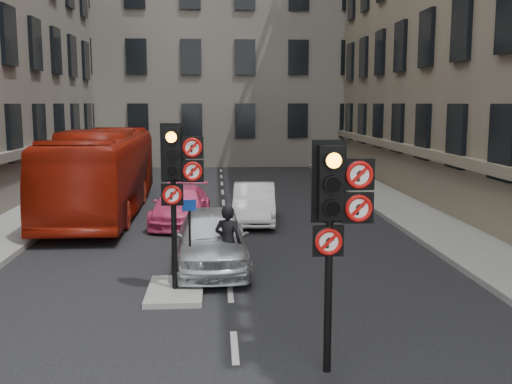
{
  "coord_description": "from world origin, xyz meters",
  "views": [
    {
      "loc": [
        -0.28,
        -7.67,
        4.11
      ],
      "look_at": [
        0.4,
        2.48,
        2.6
      ],
      "focal_mm": 42.0,
      "sensor_mm": 36.0,
      "label": 1
    }
  ],
  "objects": [
    {
      "name": "motorcycle",
      "position": [
        -0.45,
        9.27,
        0.56
      ],
      "size": [
        0.81,
        1.91,
        1.11
      ],
      "primitive_type": "imported",
      "rotation": [
        0.0,
        0.0,
        -0.16
      ],
      "color": "black",
      "rests_on": "ground"
    },
    {
      "name": "bus_red",
      "position": [
        -4.5,
        14.76,
        1.58
      ],
      "size": [
        2.82,
        11.36,
        3.15
      ],
      "primitive_type": "imported",
      "rotation": [
        0.0,
        0.0,
        0.02
      ],
      "color": "maroon",
      "rests_on": "ground"
    },
    {
      "name": "car_silver",
      "position": [
        -0.41,
        7.0,
        0.76
      ],
      "size": [
        1.89,
        4.49,
        1.52
      ],
      "primitive_type": "imported",
      "rotation": [
        0.0,
        0.0,
        0.02
      ],
      "color": "#B3B6BC",
      "rests_on": "ground"
    },
    {
      "name": "signal_near",
      "position": [
        1.49,
        0.99,
        2.58
      ],
      "size": [
        0.91,
        0.4,
        3.58
      ],
      "color": "black",
      "rests_on": "ground"
    },
    {
      "name": "pavement_left",
      "position": [
        -7.2,
        12.0,
        0.08
      ],
      "size": [
        3.0,
        50.0,
        0.16
      ],
      "primitive_type": "cube",
      "color": "gray",
      "rests_on": "ground"
    },
    {
      "name": "info_sign",
      "position": [
        -0.9,
        5.73,
        1.31
      ],
      "size": [
        0.31,
        0.14,
        1.84
      ],
      "rotation": [
        0.0,
        0.0,
        0.32
      ],
      "color": "black",
      "rests_on": "centre_island"
    },
    {
      "name": "car_pink",
      "position": [
        -1.51,
        12.74,
        0.63
      ],
      "size": [
        2.07,
        4.44,
        1.25
      ],
      "primitive_type": "imported",
      "rotation": [
        0.0,
        0.0,
        -0.07
      ],
      "color": "#DF4178",
      "rests_on": "ground"
    },
    {
      "name": "centre_island",
      "position": [
        -1.2,
        5.0,
        0.06
      ],
      "size": [
        1.2,
        2.0,
        0.12
      ],
      "primitive_type": "cube",
      "color": "gray",
      "rests_on": "ground"
    },
    {
      "name": "pavement_right",
      "position": [
        7.2,
        12.0,
        0.08
      ],
      "size": [
        3.0,
        50.0,
        0.16
      ],
      "primitive_type": "cube",
      "color": "gray",
      "rests_on": "ground"
    },
    {
      "name": "building_far",
      "position": [
        0.0,
        38.0,
        10.0
      ],
      "size": [
        30.0,
        14.0,
        20.0
      ],
      "primitive_type": "cube",
      "color": "gray",
      "rests_on": "ground"
    },
    {
      "name": "signal_far",
      "position": [
        -1.11,
        4.99,
        2.7
      ],
      "size": [
        0.91,
        0.4,
        3.58
      ],
      "color": "black",
      "rests_on": "centre_island"
    },
    {
      "name": "motorcyclist",
      "position": [
        -0.02,
        6.0,
        0.89
      ],
      "size": [
        0.76,
        0.63,
        1.78
      ],
      "primitive_type": "imported",
      "rotation": [
        0.0,
        0.0,
        2.78
      ],
      "color": "black",
      "rests_on": "ground"
    },
    {
      "name": "car_white",
      "position": [
        1.03,
        12.83,
        0.67
      ],
      "size": [
        1.69,
        4.14,
        1.34
      ],
      "primitive_type": "imported",
      "rotation": [
        0.0,
        0.0,
        -0.07
      ],
      "color": "white",
      "rests_on": "ground"
    }
  ]
}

